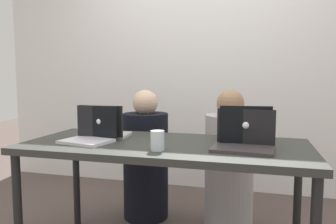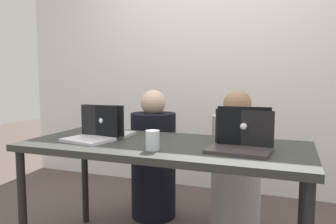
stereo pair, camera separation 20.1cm
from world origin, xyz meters
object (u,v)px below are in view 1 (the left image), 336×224
Objects in this scene: laptop_back_left at (104,130)px; laptop_front_right at (244,141)px; person_on_right at (229,167)px; water_glass_center at (157,142)px; person_on_left at (146,161)px; laptop_front_left at (90,134)px; laptop_back_right at (245,136)px.

laptop_back_left is 0.93× the size of laptop_front_right.
water_glass_center is (-0.32, -0.82, 0.33)m from person_on_right.
person_on_left is 0.78m from laptop_front_left.
laptop_front_left is 0.92m from laptop_front_right.
person_on_right is 0.77m from laptop_front_right.
laptop_back_left is 0.90m from laptop_back_right.
person_on_left reaches higher than laptop_back_right.
person_on_left is 3.08× the size of laptop_front_right.
water_glass_center is at bearing 96.97° from person_on_left.
laptop_back_right is (0.13, -0.53, 0.34)m from person_on_right.
laptop_back_right is at bearing 130.45° from person_on_left.
person_on_left is 0.67m from person_on_right.
person_on_right is 1.10m from laptop_front_left.
laptop_front_left and laptop_front_right have the same top height.
laptop_back_left and laptop_front_left have the same top height.
laptop_front_left is 0.48m from water_glass_center.
laptop_back_left is 0.53m from water_glass_center.
person_on_right is at bearing 105.55° from laptop_front_right.
person_on_left is 3.30× the size of laptop_back_left.
person_on_left is 9.77× the size of water_glass_center.
person_on_right reaches higher than person_on_left.
person_on_right is (0.67, 0.00, 0.00)m from person_on_left.
laptop_back_left reaches higher than water_glass_center.
laptop_front_right reaches higher than water_glass_center.
laptop_front_left is at bearing 44.79° from person_on_right.
laptop_front_left is at bearing 64.40° from person_on_left.
person_on_left is at bearing -105.69° from laptop_back_left.
person_on_left is 0.96m from water_glass_center.
laptop_front_left is 3.00× the size of water_glass_center.
water_glass_center is (-0.45, -0.30, -0.00)m from laptop_back_right.
laptop_back_right reaches higher than laptop_front_right.
water_glass_center is at bearing 142.59° from laptop_back_left.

